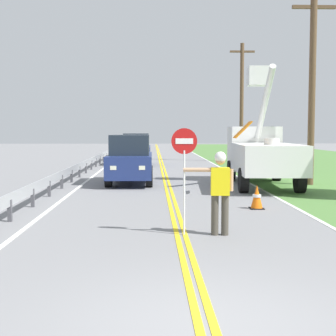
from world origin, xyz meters
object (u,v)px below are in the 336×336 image
oncoming_suv_second (136,149)px  traffic_cone_lead (257,197)px  oncoming_suv_nearest (130,159)px  utility_pole_near (312,85)px  utility_pole_mid (242,100)px  flagger_worker (220,187)px  stop_sign_paddle (184,157)px  utility_bucket_truck (260,152)px

oncoming_suv_second → traffic_cone_lead: (4.10, -18.10, -0.72)m
oncoming_suv_nearest → traffic_cone_lead: oncoming_suv_nearest is taller
oncoming_suv_nearest → utility_pole_near: size_ratio=0.58×
oncoming_suv_second → traffic_cone_lead: size_ratio=6.60×
oncoming_suv_second → utility_pole_mid: 8.93m
traffic_cone_lead → flagger_worker: bearing=-114.5°
utility_pole_mid → traffic_cone_lead: bearing=-99.3°
oncoming_suv_nearest → stop_sign_paddle: bearing=-81.0°
utility_pole_near → utility_bucket_truck: bearing=-179.8°
flagger_worker → traffic_cone_lead: (1.58, 3.47, -0.71)m
stop_sign_paddle → utility_bucket_truck: bearing=68.1°
utility_bucket_truck → utility_pole_near: utility_pole_near is taller
utility_pole_near → stop_sign_paddle: bearing=-122.0°
stop_sign_paddle → oncoming_suv_second: size_ratio=0.50×
traffic_cone_lead → utility_pole_mid: bearing=80.7°
stop_sign_paddle → utility_bucket_truck: (3.84, 9.55, -0.31)m
oncoming_suv_second → utility_pole_mid: (7.60, 3.18, 3.43)m
flagger_worker → oncoming_suv_second: (-2.52, 21.57, 0.01)m
utility_pole_mid → stop_sign_paddle: bearing=-103.3°
utility_pole_near → traffic_cone_lead: size_ratio=11.35×
traffic_cone_lead → utility_pole_near: bearing=59.6°
flagger_worker → utility_pole_near: bearing=61.6°
flagger_worker → traffic_cone_lead: flagger_worker is taller
oncoming_suv_nearest → oncoming_suv_second: bearing=90.6°
flagger_worker → utility_pole_mid: (5.08, 24.75, 3.44)m
stop_sign_paddle → utility_pole_mid: 25.54m
stop_sign_paddle → utility_bucket_truck: 10.30m
stop_sign_paddle → oncoming_suv_second: (-1.75, 21.52, -0.65)m
flagger_worker → oncoming_suv_second: bearing=96.7°
utility_pole_mid → oncoming_suv_second: bearing=-157.3°
stop_sign_paddle → utility_pole_mid: size_ratio=0.27×
utility_pole_mid → traffic_cone_lead: utility_pole_mid is taller
stop_sign_paddle → traffic_cone_lead: 4.37m
stop_sign_paddle → oncoming_suv_second: bearing=94.7°
flagger_worker → utility_pole_mid: 25.50m
oncoming_suv_second → utility_pole_mid: bearing=22.7°
oncoming_suv_nearest → oncoming_suv_second: size_ratio=1.00×
flagger_worker → oncoming_suv_nearest: (-2.41, 10.39, 0.01)m
traffic_cone_lead → stop_sign_paddle: bearing=-124.6°
utility_pole_mid → utility_bucket_truck: bearing=-97.6°
utility_pole_mid → oncoming_suv_nearest: bearing=-117.5°
utility_bucket_truck → traffic_cone_lead: size_ratio=9.89×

